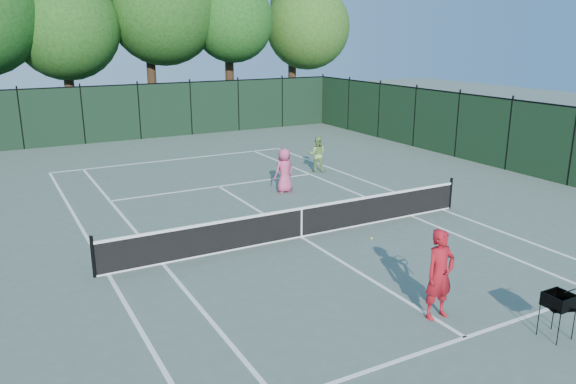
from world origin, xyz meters
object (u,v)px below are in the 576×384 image
player_pink (284,170)px  player_green (317,154)px  coach (440,274)px  loose_ball_midcourt (372,238)px  ball_hopper (559,301)px

player_pink → player_green: size_ratio=1.09×
coach → loose_ball_midcourt: coach is taller
coach → player_pink: (1.76, 9.97, -0.14)m
coach → player_pink: size_ratio=1.16×
player_pink → loose_ball_midcourt: player_pink is taller
player_green → loose_ball_midcourt: size_ratio=22.30×
coach → loose_ball_midcourt: bearing=70.3°
player_pink → player_green: player_pink is taller
player_pink → ball_hopper: (-0.33, -11.70, -0.05)m
player_pink → player_green: 3.49m
player_pink → loose_ball_midcourt: (-0.19, -5.64, -0.79)m
player_pink → loose_ball_midcourt: bearing=80.4°
ball_hopper → loose_ball_midcourt: ball_hopper is taller
player_pink → ball_hopper: size_ratio=1.78×
coach → ball_hopper: size_ratio=2.07×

